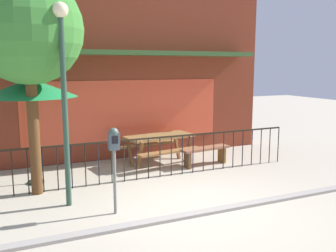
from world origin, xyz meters
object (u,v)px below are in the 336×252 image
street_tree (28,31)px  picnic_table_left (159,141)px  parking_meter_near (114,148)px  patio_bench (205,152)px  patio_umbrella (30,88)px  street_lamp (63,75)px

street_tree → picnic_table_left: bearing=19.8°
parking_meter_near → picnic_table_left: bearing=54.4°
patio_bench → picnic_table_left: bearing=149.0°
patio_umbrella → street_lamp: size_ratio=0.63×
patio_bench → street_lamp: bearing=-159.0°
patio_bench → parking_meter_near: 3.84m
patio_umbrella → patio_bench: size_ratio=1.64×
street_lamp → parking_meter_near: bearing=-46.7°
parking_meter_near → patio_bench: bearing=35.5°
patio_umbrella → parking_meter_near: patio_umbrella is taller
patio_bench → street_lamp: street_lamp is taller
patio_umbrella → parking_meter_near: bearing=-64.1°
patio_umbrella → patio_bench: 4.58m
patio_bench → street_tree: size_ratio=0.33×
parking_meter_near → street_tree: size_ratio=0.36×
picnic_table_left → street_lamp: street_lamp is taller
street_tree → street_lamp: street_tree is taller
patio_bench → patio_umbrella: bearing=177.1°
patio_umbrella → parking_meter_near: 2.81m
patio_bench → parking_meter_near: bearing=-144.5°
picnic_table_left → patio_umbrella: size_ratio=0.85×
patio_umbrella → street_tree: size_ratio=0.54×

